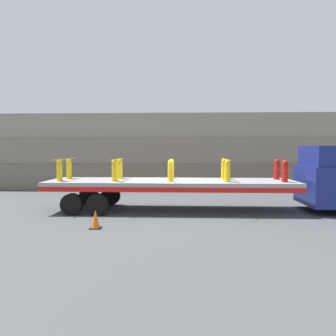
{
  "coord_description": "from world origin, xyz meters",
  "views": [
    {
      "loc": [
        0.48,
        -13.93,
        2.65
      ],
      "look_at": [
        -0.13,
        0.0,
        1.82
      ],
      "focal_mm": 35.0,
      "sensor_mm": 36.0,
      "label": 1
    }
  ],
  "objects_px": {
    "flatbed_trailer": "(158,185)",
    "fire_hydrant_yellow_far_1": "(120,169)",
    "fire_hydrant_yellow_far_0": "(69,169)",
    "fire_hydrant_yellow_near_1": "(115,171)",
    "fire_hydrant_red_near_4": "(285,171)",
    "fire_hydrant_red_far_4": "(277,170)",
    "fire_hydrant_yellow_near_3": "(227,171)",
    "fire_hydrant_yellow_near_0": "(60,171)",
    "traffic_cone": "(95,219)",
    "fire_hydrant_yellow_near_2": "(171,171)",
    "fire_hydrant_yellow_far_2": "(171,169)",
    "fire_hydrant_yellow_far_3": "(224,169)"
  },
  "relations": [
    {
      "from": "fire_hydrant_yellow_near_1",
      "to": "fire_hydrant_yellow_far_0",
      "type": "bearing_deg",
      "value": 153.73
    },
    {
      "from": "flatbed_trailer",
      "to": "fire_hydrant_yellow_near_0",
      "type": "height_order",
      "value": "fire_hydrant_yellow_near_0"
    },
    {
      "from": "fire_hydrant_yellow_far_0",
      "to": "fire_hydrant_yellow_near_2",
      "type": "distance_m",
      "value": 4.76
    },
    {
      "from": "fire_hydrant_yellow_near_0",
      "to": "traffic_cone",
      "type": "relative_size",
      "value": 1.44
    },
    {
      "from": "fire_hydrant_red_near_4",
      "to": "fire_hydrant_yellow_near_2",
      "type": "bearing_deg",
      "value": 180.0
    },
    {
      "from": "fire_hydrant_yellow_near_2",
      "to": "fire_hydrant_red_near_4",
      "type": "bearing_deg",
      "value": 0.0
    },
    {
      "from": "fire_hydrant_red_far_4",
      "to": "fire_hydrant_yellow_far_0",
      "type": "bearing_deg",
      "value": 180.0
    },
    {
      "from": "flatbed_trailer",
      "to": "fire_hydrant_yellow_far_2",
      "type": "height_order",
      "value": "fire_hydrant_yellow_far_2"
    },
    {
      "from": "fire_hydrant_red_near_4",
      "to": "traffic_cone",
      "type": "bearing_deg",
      "value": -158.61
    },
    {
      "from": "fire_hydrant_yellow_far_1",
      "to": "fire_hydrant_yellow_far_3",
      "type": "height_order",
      "value": "same"
    },
    {
      "from": "fire_hydrant_yellow_near_0",
      "to": "fire_hydrant_yellow_near_3",
      "type": "height_order",
      "value": "same"
    },
    {
      "from": "fire_hydrant_yellow_far_1",
      "to": "fire_hydrant_yellow_near_3",
      "type": "relative_size",
      "value": 1.0
    },
    {
      "from": "fire_hydrant_yellow_far_1",
      "to": "fire_hydrant_yellow_near_0",
      "type": "bearing_deg",
      "value": -153.73
    },
    {
      "from": "flatbed_trailer",
      "to": "fire_hydrant_yellow_near_3",
      "type": "relative_size",
      "value": 11.69
    },
    {
      "from": "flatbed_trailer",
      "to": "fire_hydrant_yellow_near_1",
      "type": "relative_size",
      "value": 11.69
    },
    {
      "from": "fire_hydrant_yellow_near_2",
      "to": "fire_hydrant_red_far_4",
      "type": "height_order",
      "value": "same"
    },
    {
      "from": "flatbed_trailer",
      "to": "fire_hydrant_yellow_near_3",
      "type": "xyz_separation_m",
      "value": [
        2.88,
        -0.57,
        0.65
      ]
    },
    {
      "from": "fire_hydrant_yellow_near_0",
      "to": "fire_hydrant_yellow_far_2",
      "type": "distance_m",
      "value": 4.76
    },
    {
      "from": "fire_hydrant_red_far_4",
      "to": "fire_hydrant_yellow_near_2",
      "type": "bearing_deg",
      "value": -166.13
    },
    {
      "from": "fire_hydrant_yellow_far_1",
      "to": "fire_hydrant_yellow_near_3",
      "type": "distance_m",
      "value": 4.76
    },
    {
      "from": "flatbed_trailer",
      "to": "fire_hydrant_yellow_near_2",
      "type": "relative_size",
      "value": 11.69
    },
    {
      "from": "flatbed_trailer",
      "to": "fire_hydrant_yellow_near_2",
      "type": "xyz_separation_m",
      "value": [
        0.57,
        -0.57,
        0.65
      ]
    },
    {
      "from": "flatbed_trailer",
      "to": "fire_hydrant_yellow_far_2",
      "type": "distance_m",
      "value": 1.04
    },
    {
      "from": "fire_hydrant_yellow_near_3",
      "to": "fire_hydrant_red_far_4",
      "type": "relative_size",
      "value": 1.0
    },
    {
      "from": "fire_hydrant_yellow_far_1",
      "to": "fire_hydrant_red_far_4",
      "type": "xyz_separation_m",
      "value": [
        6.94,
        0.0,
        0.0
      ]
    },
    {
      "from": "flatbed_trailer",
      "to": "fire_hydrant_yellow_near_1",
      "type": "xyz_separation_m",
      "value": [
        -1.75,
        -0.57,
        0.65
      ]
    },
    {
      "from": "fire_hydrant_yellow_far_2",
      "to": "fire_hydrant_red_far_4",
      "type": "height_order",
      "value": "same"
    },
    {
      "from": "fire_hydrant_yellow_far_3",
      "to": "fire_hydrant_yellow_near_0",
      "type": "bearing_deg",
      "value": -170.66
    },
    {
      "from": "fire_hydrant_yellow_far_0",
      "to": "fire_hydrant_red_far_4",
      "type": "bearing_deg",
      "value": 0.0
    },
    {
      "from": "flatbed_trailer",
      "to": "fire_hydrant_red_near_4",
      "type": "bearing_deg",
      "value": -6.27
    },
    {
      "from": "traffic_cone",
      "to": "fire_hydrant_yellow_near_3",
      "type": "bearing_deg",
      "value": 30.29
    },
    {
      "from": "fire_hydrant_yellow_far_0",
      "to": "fire_hydrant_yellow_near_1",
      "type": "distance_m",
      "value": 2.58
    },
    {
      "from": "fire_hydrant_yellow_near_1",
      "to": "fire_hydrant_red_far_4",
      "type": "distance_m",
      "value": 7.03
    },
    {
      "from": "fire_hydrant_yellow_far_2",
      "to": "fire_hydrant_yellow_far_3",
      "type": "distance_m",
      "value": 2.31
    },
    {
      "from": "traffic_cone",
      "to": "fire_hydrant_yellow_far_1",
      "type": "bearing_deg",
      "value": 88.8
    },
    {
      "from": "fire_hydrant_yellow_near_2",
      "to": "fire_hydrant_yellow_far_0",
      "type": "bearing_deg",
      "value": 166.13
    },
    {
      "from": "fire_hydrant_yellow_near_3",
      "to": "fire_hydrant_yellow_far_3",
      "type": "height_order",
      "value": "same"
    },
    {
      "from": "fire_hydrant_yellow_far_0",
      "to": "fire_hydrant_red_near_4",
      "type": "distance_m",
      "value": 9.32
    },
    {
      "from": "fire_hydrant_yellow_near_0",
      "to": "fire_hydrant_yellow_near_3",
      "type": "distance_m",
      "value": 6.94
    },
    {
      "from": "flatbed_trailer",
      "to": "fire_hydrant_yellow_far_0",
      "type": "xyz_separation_m",
      "value": [
        -4.06,
        0.57,
        0.65
      ]
    },
    {
      "from": "fire_hydrant_yellow_near_1",
      "to": "fire_hydrant_yellow_near_3",
      "type": "bearing_deg",
      "value": 0.0
    },
    {
      "from": "fire_hydrant_yellow_far_0",
      "to": "fire_hydrant_red_near_4",
      "type": "height_order",
      "value": "same"
    },
    {
      "from": "fire_hydrant_yellow_near_0",
      "to": "fire_hydrant_red_far_4",
      "type": "bearing_deg",
      "value": 7.04
    },
    {
      "from": "flatbed_trailer",
      "to": "fire_hydrant_yellow_far_1",
      "type": "height_order",
      "value": "fire_hydrant_yellow_far_1"
    },
    {
      "from": "fire_hydrant_yellow_near_0",
      "to": "fire_hydrant_yellow_near_2",
      "type": "height_order",
      "value": "same"
    },
    {
      "from": "fire_hydrant_yellow_near_3",
      "to": "traffic_cone",
      "type": "height_order",
      "value": "fire_hydrant_yellow_near_3"
    },
    {
      "from": "fire_hydrant_red_near_4",
      "to": "fire_hydrant_red_far_4",
      "type": "bearing_deg",
      "value": 90.0
    },
    {
      "from": "traffic_cone",
      "to": "fire_hydrant_yellow_far_0",
      "type": "bearing_deg",
      "value": 119.83
    },
    {
      "from": "fire_hydrant_red_far_4",
      "to": "flatbed_trailer",
      "type": "bearing_deg",
      "value": -173.73
    },
    {
      "from": "fire_hydrant_red_near_4",
      "to": "fire_hydrant_yellow_far_1",
      "type": "bearing_deg",
      "value": 170.66
    }
  ]
}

